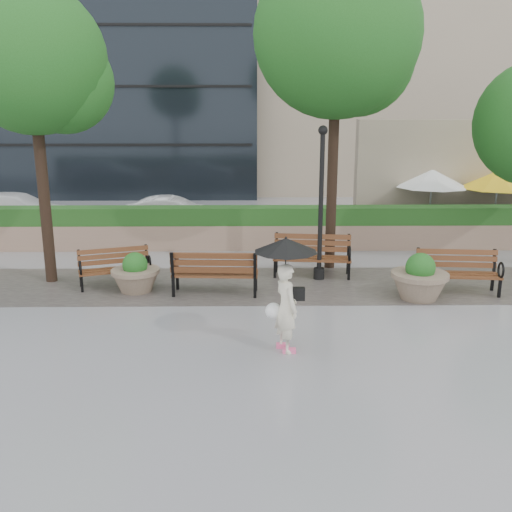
{
  "coord_description": "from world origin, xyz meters",
  "views": [
    {
      "loc": [
        0.57,
        -10.87,
        4.34
      ],
      "look_at": [
        0.74,
        1.72,
        1.1
      ],
      "focal_mm": 40.0,
      "sensor_mm": 36.0,
      "label": 1
    }
  ],
  "objects_px": {
    "planter_right": "(419,281)",
    "lamppost": "(321,214)",
    "planter_left": "(136,276)",
    "bench_4": "(457,281)",
    "car_left": "(18,211)",
    "bench_1": "(116,275)",
    "car_right": "(173,214)",
    "bench_3": "(312,264)",
    "pedestrian": "(286,283)",
    "bench_2": "(215,281)"
  },
  "relations": [
    {
      "from": "bench_3",
      "to": "planter_right",
      "type": "bearing_deg",
      "value": -33.37
    },
    {
      "from": "planter_right",
      "to": "pedestrian",
      "type": "bearing_deg",
      "value": -139.08
    },
    {
      "from": "bench_1",
      "to": "lamppost",
      "type": "xyz_separation_m",
      "value": [
        5.22,
        0.54,
        1.46
      ]
    },
    {
      "from": "bench_4",
      "to": "car_left",
      "type": "relative_size",
      "value": 0.42
    },
    {
      "from": "bench_1",
      "to": "pedestrian",
      "type": "height_order",
      "value": "pedestrian"
    },
    {
      "from": "bench_1",
      "to": "planter_left",
      "type": "relative_size",
      "value": 1.6
    },
    {
      "from": "bench_4",
      "to": "pedestrian",
      "type": "distance_m",
      "value": 5.6
    },
    {
      "from": "bench_3",
      "to": "pedestrian",
      "type": "distance_m",
      "value": 5.04
    },
    {
      "from": "lamppost",
      "to": "car_left",
      "type": "bearing_deg",
      "value": 147.83
    },
    {
      "from": "bench_1",
      "to": "car_right",
      "type": "relative_size",
      "value": 0.5
    },
    {
      "from": "bench_4",
      "to": "car_right",
      "type": "height_order",
      "value": "car_right"
    },
    {
      "from": "bench_3",
      "to": "lamppost",
      "type": "xyz_separation_m",
      "value": [
        0.16,
        -0.29,
        1.42
      ]
    },
    {
      "from": "planter_right",
      "to": "car_right",
      "type": "bearing_deg",
      "value": 130.23
    },
    {
      "from": "bench_4",
      "to": "planter_left",
      "type": "relative_size",
      "value": 1.7
    },
    {
      "from": "car_left",
      "to": "bench_1",
      "type": "bearing_deg",
      "value": -148.62
    },
    {
      "from": "planter_right",
      "to": "lamppost",
      "type": "distance_m",
      "value": 3.02
    },
    {
      "from": "planter_right",
      "to": "car_right",
      "type": "height_order",
      "value": "car_right"
    },
    {
      "from": "bench_1",
      "to": "pedestrian",
      "type": "bearing_deg",
      "value": -63.7
    },
    {
      "from": "car_left",
      "to": "pedestrian",
      "type": "height_order",
      "value": "pedestrian"
    },
    {
      "from": "bench_1",
      "to": "lamppost",
      "type": "relative_size",
      "value": 0.47
    },
    {
      "from": "bench_2",
      "to": "bench_4",
      "type": "relative_size",
      "value": 1.05
    },
    {
      "from": "car_left",
      "to": "car_right",
      "type": "distance_m",
      "value": 5.77
    },
    {
      "from": "bench_2",
      "to": "car_left",
      "type": "relative_size",
      "value": 0.44
    },
    {
      "from": "car_right",
      "to": "pedestrian",
      "type": "relative_size",
      "value": 1.77
    },
    {
      "from": "bench_4",
      "to": "planter_right",
      "type": "relative_size",
      "value": 1.5
    },
    {
      "from": "bench_1",
      "to": "bench_2",
      "type": "bearing_deg",
      "value": -33.78
    },
    {
      "from": "planter_right",
      "to": "lamppost",
      "type": "xyz_separation_m",
      "value": [
        -2.16,
        1.65,
        1.31
      ]
    },
    {
      "from": "bench_1",
      "to": "car_right",
      "type": "bearing_deg",
      "value": 66.29
    },
    {
      "from": "bench_3",
      "to": "car_left",
      "type": "height_order",
      "value": "car_left"
    },
    {
      "from": "bench_1",
      "to": "planter_right",
      "type": "height_order",
      "value": "planter_right"
    },
    {
      "from": "planter_left",
      "to": "planter_right",
      "type": "height_order",
      "value": "planter_right"
    },
    {
      "from": "lamppost",
      "to": "pedestrian",
      "type": "distance_m",
      "value": 4.72
    },
    {
      "from": "bench_2",
      "to": "bench_4",
      "type": "height_order",
      "value": "bench_2"
    },
    {
      "from": "planter_left",
      "to": "car_left",
      "type": "xyz_separation_m",
      "value": [
        -5.78,
        7.53,
        0.3
      ]
    },
    {
      "from": "planter_right",
      "to": "car_left",
      "type": "xyz_separation_m",
      "value": [
        -12.55,
        8.19,
        0.25
      ]
    },
    {
      "from": "planter_right",
      "to": "car_right",
      "type": "relative_size",
      "value": 0.35
    },
    {
      "from": "bench_2",
      "to": "car_right",
      "type": "distance_m",
      "value": 7.85
    },
    {
      "from": "planter_left",
      "to": "lamppost",
      "type": "relative_size",
      "value": 0.3
    },
    {
      "from": "lamppost",
      "to": "car_left",
      "type": "distance_m",
      "value": 12.33
    },
    {
      "from": "bench_4",
      "to": "lamppost",
      "type": "height_order",
      "value": "lamppost"
    },
    {
      "from": "bench_2",
      "to": "pedestrian",
      "type": "bearing_deg",
      "value": 116.93
    },
    {
      "from": "pedestrian",
      "to": "car_left",
      "type": "bearing_deg",
      "value": 15.7
    },
    {
      "from": "car_left",
      "to": "planter_left",
      "type": "bearing_deg",
      "value": -147.31
    },
    {
      "from": "bench_4",
      "to": "planter_right",
      "type": "height_order",
      "value": "planter_right"
    },
    {
      "from": "bench_3",
      "to": "pedestrian",
      "type": "relative_size",
      "value": 1.0
    },
    {
      "from": "planter_right",
      "to": "car_left",
      "type": "distance_m",
      "value": 14.99
    },
    {
      "from": "bench_2",
      "to": "bench_3",
      "type": "height_order",
      "value": "bench_2"
    },
    {
      "from": "lamppost",
      "to": "car_right",
      "type": "height_order",
      "value": "lamppost"
    },
    {
      "from": "bench_2",
      "to": "car_right",
      "type": "height_order",
      "value": "car_right"
    },
    {
      "from": "bench_2",
      "to": "planter_right",
      "type": "relative_size",
      "value": 1.57
    }
  ]
}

